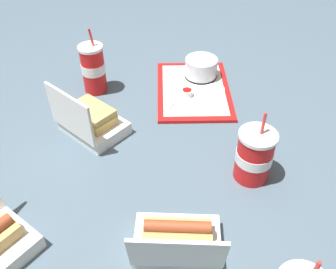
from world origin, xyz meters
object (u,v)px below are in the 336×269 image
object	(u,v)px
plastic_fork	(173,103)
clamshell_hotdog_left	(177,241)
cake_container	(201,68)
soda_cup_front	(254,156)
ketchup_cup	(187,92)
soda_cup_back	(93,69)
clamshell_sandwich_corner	(91,121)
food_tray	(193,90)

from	to	relation	value
plastic_fork	clamshell_hotdog_left	size ratio (longest dim) A/B	0.51
cake_container	soda_cup_front	size ratio (longest dim) A/B	0.57
ketchup_cup	soda_cup_back	size ratio (longest dim) A/B	0.17
cake_container	clamshell_sandwich_corner	bearing A→B (deg)	140.30
ketchup_cup	plastic_fork	xyz separation A→B (m)	(-0.05, 0.04, -0.01)
food_tray	soda_cup_front	bearing A→B (deg)	-152.10
plastic_fork	soda_cup_front	distance (m)	0.39
clamshell_sandwich_corner	plastic_fork	bearing A→B (deg)	-52.35
ketchup_cup	soda_cup_front	world-z (taller)	soda_cup_front
soda_cup_back	clamshell_sandwich_corner	bearing A→B (deg)	-164.82
cake_container	ketchup_cup	xyz separation A→B (m)	(-0.14, 0.03, -0.02)
plastic_fork	soda_cup_back	size ratio (longest dim) A/B	0.46
ketchup_cup	soda_cup_front	bearing A→B (deg)	-146.61
food_tray	ketchup_cup	distance (m)	0.06
cake_container	soda_cup_front	xyz separation A→B (m)	(-0.47, -0.19, 0.03)
cake_container	clamshell_hotdog_left	xyz separation A→B (m)	(-0.74, -0.02, -0.01)
food_tray	soda_cup_front	world-z (taller)	soda_cup_front
food_tray	plastic_fork	distance (m)	0.12
plastic_fork	food_tray	bearing A→B (deg)	-9.68
food_tray	clamshell_sandwich_corner	bearing A→B (deg)	134.11
clamshell_sandwich_corner	soda_cup_front	world-z (taller)	soda_cup_front
cake_container	ketchup_cup	world-z (taller)	cake_container
plastic_fork	clamshell_hotdog_left	bearing A→B (deg)	-149.80
clamshell_hotdog_left	soda_cup_front	size ratio (longest dim) A/B	1.02
food_tray	soda_cup_back	world-z (taller)	soda_cup_back
ketchup_cup	food_tray	bearing A→B (deg)	-20.66
clamshell_sandwich_corner	soda_cup_front	bearing A→B (deg)	-102.20
ketchup_cup	clamshell_sandwich_corner	bearing A→B (deg)	130.56
clamshell_sandwich_corner	soda_cup_front	size ratio (longest dim) A/B	1.15
cake_container	soda_cup_back	bearing A→B (deg)	110.51
soda_cup_back	cake_container	bearing A→B (deg)	-69.49
plastic_fork	soda_cup_front	bearing A→B (deg)	-116.77
ketchup_cup	clamshell_sandwich_corner	distance (m)	0.36
cake_container	plastic_fork	bearing A→B (deg)	158.32
ketchup_cup	soda_cup_front	xyz separation A→B (m)	(-0.34, -0.22, 0.05)
clamshell_sandwich_corner	soda_cup_back	size ratio (longest dim) A/B	1.03
food_tray	clamshell_hotdog_left	size ratio (longest dim) A/B	1.89
soda_cup_front	plastic_fork	bearing A→B (deg)	42.95
soda_cup_front	clamshell_hotdog_left	bearing A→B (deg)	148.10
plastic_fork	soda_cup_back	world-z (taller)	soda_cup_back
soda_cup_back	soda_cup_front	xyz separation A→B (m)	(-0.34, -0.56, -0.01)
soda_cup_front	food_tray	bearing A→B (deg)	27.90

